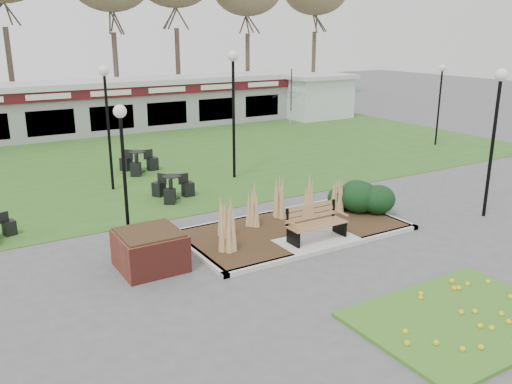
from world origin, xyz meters
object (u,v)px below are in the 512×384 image
brick_planter (150,250)px  lamp_post_near_right (497,111)px  lamp_post_mid_right (233,86)px  service_hut (316,96)px  bistro_set_a (138,165)px  bistro_set_c (172,191)px  park_bench (315,222)px  food_pavilion (104,106)px  lamp_post_mid_left (106,101)px  lamp_post_far_right (441,87)px  patio_umbrella (291,108)px  lamp_post_near_left (122,148)px

brick_planter → lamp_post_near_right: (10.28, -1.69, 2.81)m
lamp_post_near_right → lamp_post_mid_right: (-4.45, 8.04, 0.26)m
service_hut → lamp_post_mid_right: lamp_post_mid_right is taller
bistro_set_a → brick_planter: bearing=-107.6°
service_hut → bistro_set_c: size_ratio=2.92×
bistro_set_c → lamp_post_mid_right: bearing=23.1°
lamp_post_near_right → bistro_set_a: lamp_post_near_right is taller
park_bench → food_pavilion: food_pavilion is taller
brick_planter → lamp_post_mid_left: size_ratio=0.34×
lamp_post_far_right → patio_umbrella: (-5.19, 5.36, -1.29)m
lamp_post_near_left → food_pavilion: bearing=75.7°
service_hut → lamp_post_mid_left: 19.44m
brick_planter → lamp_post_near_left: size_ratio=0.39×
park_bench → lamp_post_near_right: (5.88, -0.94, 2.70)m
bistro_set_a → patio_umbrella: patio_umbrella is taller
food_pavilion → lamp_post_mid_left: size_ratio=5.57×
bistro_set_c → bistro_set_a: bearing=86.9°
park_bench → food_pavilion: size_ratio=0.07×
brick_planter → food_pavilion: size_ratio=0.06×
lamp_post_near_left → lamp_post_near_right: bearing=-14.5°
lamp_post_mid_left → lamp_post_near_left: bearing=-103.1°
brick_planter → bistro_set_c: size_ratio=1.00×
lamp_post_near_left → patio_umbrella: (12.59, 10.98, -1.20)m
brick_planter → bistro_set_c: (2.65, 5.00, -0.19)m
lamp_post_near_left → bistro_set_c: size_ratio=2.57×
lamp_post_near_right → patio_umbrella: bearing=81.2°
brick_planter → bistro_set_a: size_ratio=0.93×
lamp_post_mid_left → bistro_set_a: size_ratio=2.75×
service_hut → lamp_post_near_right: 20.27m
food_pavilion → brick_planter: bearing=-103.1°
brick_planter → lamp_post_mid_left: (1.24, 7.15, 2.75)m
brick_planter → patio_umbrella: bearing=44.1°
park_bench → patio_umbrella: 15.09m
lamp_post_far_right → patio_umbrella: size_ratio=1.46×
food_pavilion → lamp_post_far_right: lamp_post_far_right is taller
lamp_post_near_left → bistro_set_a: lamp_post_near_left is taller
patio_umbrella → lamp_post_mid_right: bearing=-139.3°
brick_planter → bistro_set_a: 9.54m
park_bench → patio_umbrella: bearing=57.9°
service_hut → brick_planter: bearing=-136.5°
lamp_post_mid_left → patio_umbrella: size_ratio=1.62×
park_bench → lamp_post_near_right: lamp_post_near_right is taller
lamp_post_near_right → lamp_post_far_right: bearing=48.7°
bistro_set_a → bistro_set_c: size_ratio=1.07×
park_bench → lamp_post_far_right: (13.19, 7.39, 2.31)m
lamp_post_near_right → bistro_set_a: size_ratio=2.80×
service_hut → patio_umbrella: (-5.50, -5.00, 0.16)m
lamp_post_near_left → lamp_post_mid_left: (1.42, 6.14, 0.40)m
service_hut → bistro_set_a: bearing=-152.2°
lamp_post_near_left → lamp_post_far_right: bearing=17.5°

